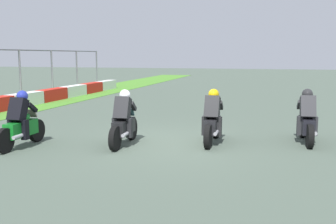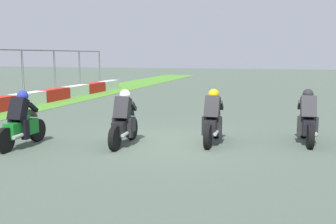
# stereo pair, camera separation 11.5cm
# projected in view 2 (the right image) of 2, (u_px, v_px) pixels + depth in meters

# --- Properties ---
(ground_plane) EXTENTS (120.00, 120.00, 0.00)m
(ground_plane) POSITION_uv_depth(u_px,v_px,m) (169.00, 143.00, 10.93)
(ground_plane) COLOR #48564A
(rider_lane_a) EXTENTS (2.04, 0.55, 1.51)m
(rider_lane_a) POSITION_uv_depth(u_px,v_px,m) (307.00, 121.00, 10.84)
(rider_lane_a) COLOR black
(rider_lane_a) RESTS_ON ground_plane
(rider_lane_b) EXTENTS (2.04, 0.54, 1.51)m
(rider_lane_b) POSITION_uv_depth(u_px,v_px,m) (213.00, 121.00, 10.82)
(rider_lane_b) COLOR black
(rider_lane_b) RESTS_ON ground_plane
(rider_lane_c) EXTENTS (2.04, 0.55, 1.51)m
(rider_lane_c) POSITION_uv_depth(u_px,v_px,m) (124.00, 122.00, 10.63)
(rider_lane_c) COLOR black
(rider_lane_c) RESTS_ON ground_plane
(rider_lane_d) EXTENTS (2.04, 0.54, 1.51)m
(rider_lane_d) POSITION_uv_depth(u_px,v_px,m) (21.00, 124.00, 10.40)
(rider_lane_d) COLOR black
(rider_lane_d) RESTS_ON ground_plane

